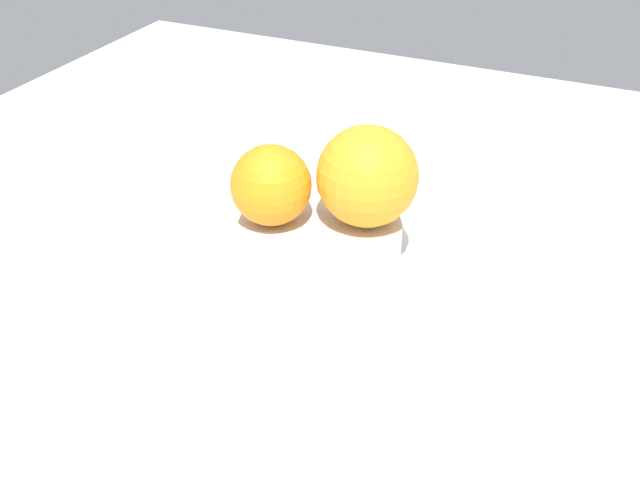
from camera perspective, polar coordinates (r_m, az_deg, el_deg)
name	(u,v)px	position (r cm, az deg, el deg)	size (l,w,h in cm)	color
ground_plane	(320,273)	(70.15, 0.00, -2.46)	(110.00, 110.00, 2.00)	white
fruit_bowl	(320,245)	(68.46, 0.00, -0.38)	(14.31, 14.31, 4.28)	silver
orange_in_bowl_0	(367,176)	(65.60, 3.49, 4.68)	(8.73, 8.73, 8.73)	#F9A823
orange_in_bowl_1	(271,185)	(66.06, -3.62, 4.03)	(6.98, 6.98, 6.98)	orange
folded_napkin	(550,358)	(61.83, 16.52, -8.32)	(13.84, 13.84, 0.30)	silver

